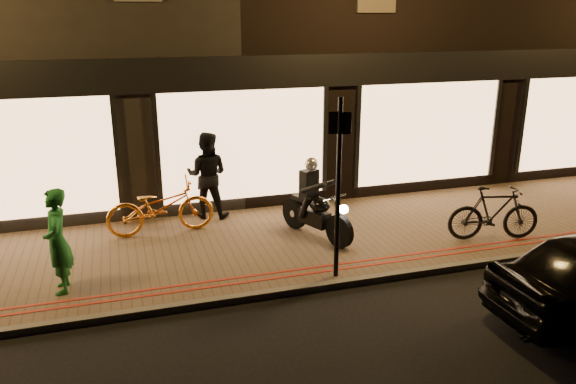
# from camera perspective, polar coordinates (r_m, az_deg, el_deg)

# --- Properties ---
(ground) EXTENTS (90.00, 90.00, 0.00)m
(ground) POSITION_cam_1_polar(r_m,az_deg,el_deg) (9.21, 1.33, -10.37)
(ground) COLOR black
(ground) RESTS_ON ground
(sidewalk) EXTENTS (50.00, 4.00, 0.12)m
(sidewalk) POSITION_cam_1_polar(r_m,az_deg,el_deg) (10.92, -1.99, -5.37)
(sidewalk) COLOR brown
(sidewalk) RESTS_ON ground
(kerb_stone) EXTENTS (50.00, 0.14, 0.12)m
(kerb_stone) POSITION_cam_1_polar(r_m,az_deg,el_deg) (9.23, 1.23, -9.90)
(kerb_stone) COLOR #59544C
(kerb_stone) RESTS_ON ground
(red_kerb_lines) EXTENTS (50.00, 0.26, 0.01)m
(red_kerb_lines) POSITION_cam_1_polar(r_m,az_deg,el_deg) (9.62, 0.29, -8.25)
(red_kerb_lines) COLOR maroon
(red_kerb_lines) RESTS_ON sidewalk
(building_row) EXTENTS (48.00, 10.11, 8.50)m
(building_row) POSITION_cam_1_polar(r_m,az_deg,el_deg) (16.90, -8.68, 17.19)
(building_row) COLOR black
(building_row) RESTS_ON ground
(motorcycle) EXTENTS (0.90, 1.84, 1.59)m
(motorcycle) POSITION_cam_1_polar(r_m,az_deg,el_deg) (10.94, 2.76, -1.54)
(motorcycle) COLOR black
(motorcycle) RESTS_ON sidewalk
(sign_post) EXTENTS (0.33, 0.17, 3.00)m
(sign_post) POSITION_cam_1_polar(r_m,az_deg,el_deg) (8.98, 5.14, 1.21)
(sign_post) COLOR black
(sign_post) RESTS_ON sidewalk
(bicycle_gold) EXTENTS (2.13, 0.81, 1.11)m
(bicycle_gold) POSITION_cam_1_polar(r_m,az_deg,el_deg) (11.41, -12.83, -1.49)
(bicycle_gold) COLOR orange
(bicycle_gold) RESTS_ON sidewalk
(bicycle_dark) EXTENTS (1.86, 0.91, 1.08)m
(bicycle_dark) POSITION_cam_1_polar(r_m,az_deg,el_deg) (11.53, 20.19, -2.03)
(bicycle_dark) COLOR black
(bicycle_dark) RESTS_ON sidewalk
(person_green) EXTENTS (0.43, 0.63, 1.69)m
(person_green) POSITION_cam_1_polar(r_m,az_deg,el_deg) (9.43, -22.38, -4.65)
(person_green) COLOR #1C6C2D
(person_green) RESTS_ON sidewalk
(person_dark) EXTENTS (1.10, 0.98, 1.86)m
(person_dark) POSITION_cam_1_polar(r_m,az_deg,el_deg) (12.07, -8.23, 1.71)
(person_dark) COLOR black
(person_dark) RESTS_ON sidewalk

